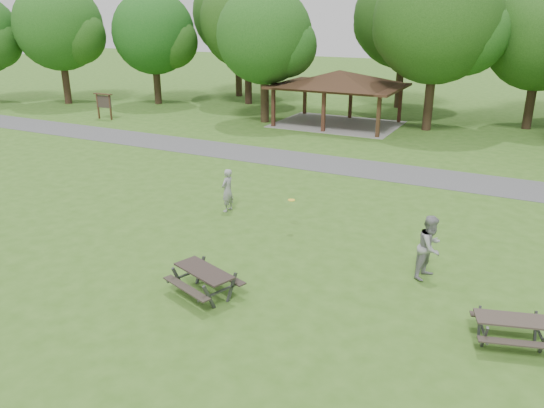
# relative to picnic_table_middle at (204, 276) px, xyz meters

# --- Properties ---
(ground) EXTENTS (160.00, 160.00, 0.00)m
(ground) POSITION_rel_picnic_table_middle_xyz_m (-1.10, 0.36, -0.60)
(ground) COLOR #36621C
(ground) RESTS_ON ground
(asphalt_path) EXTENTS (120.00, 3.20, 0.02)m
(asphalt_path) POSITION_rel_picnic_table_middle_xyz_m (-1.10, 14.36, -0.59)
(asphalt_path) COLOR #4B4B4E
(asphalt_path) RESTS_ON ground
(pavilion) EXTENTS (8.60, 7.01, 3.76)m
(pavilion) POSITION_rel_picnic_table_middle_xyz_m (-5.10, 24.36, 2.47)
(pavilion) COLOR #351C13
(pavilion) RESTS_ON ground
(notice_board) EXTENTS (1.60, 0.30, 1.88)m
(notice_board) POSITION_rel_picnic_table_middle_xyz_m (-21.10, 18.36, 0.71)
(notice_board) COLOR #3D2516
(notice_board) RESTS_ON ground
(tree_row_a) EXTENTS (7.56, 7.20, 9.97)m
(tree_row_a) POSITION_rel_picnic_table_middle_xyz_m (-29.01, 22.39, 5.56)
(tree_row_a) COLOR #311E15
(tree_row_a) RESTS_ON ground
(tree_row_b) EXTENTS (7.14, 6.80, 9.28)m
(tree_row_b) POSITION_rel_picnic_table_middle_xyz_m (-22.02, 25.89, 5.07)
(tree_row_b) COLOR black
(tree_row_b) RESTS_ON ground
(tree_row_c) EXTENTS (8.19, 7.80, 10.67)m
(tree_row_c) POSITION_rel_picnic_table_middle_xyz_m (-15.00, 29.39, 5.94)
(tree_row_c) COLOR black
(tree_row_c) RESTS_ON ground
(tree_row_d) EXTENTS (6.93, 6.60, 9.27)m
(tree_row_d) POSITION_rel_picnic_table_middle_xyz_m (-10.02, 22.89, 5.17)
(tree_row_d) COLOR black
(tree_row_d) RESTS_ON ground
(tree_row_e) EXTENTS (8.40, 8.00, 11.02)m
(tree_row_e) POSITION_rel_picnic_table_middle_xyz_m (1.00, 25.39, 6.18)
(tree_row_e) COLOR #312115
(tree_row_e) RESTS_ON ground
(tree_row_f) EXTENTS (7.35, 7.00, 9.55)m
(tree_row_f) POSITION_rel_picnic_table_middle_xyz_m (6.99, 28.89, 5.24)
(tree_row_f) COLOR black
(tree_row_f) RESTS_ON ground
(tree_deep_a) EXTENTS (8.40, 8.00, 11.38)m
(tree_deep_a) POSITION_rel_picnic_table_middle_xyz_m (-18.00, 32.89, 6.53)
(tree_deep_a) COLOR black
(tree_deep_a) RESTS_ON ground
(tree_deep_b) EXTENTS (8.40, 8.00, 11.13)m
(tree_deep_b) POSITION_rel_picnic_table_middle_xyz_m (-3.00, 33.39, 6.29)
(tree_deep_b) COLOR black
(tree_deep_b) RESTS_ON ground
(picnic_table_middle) EXTENTS (2.26, 2.03, 0.81)m
(picnic_table_middle) POSITION_rel_picnic_table_middle_xyz_m (0.00, 0.00, 0.00)
(picnic_table_middle) COLOR black
(picnic_table_middle) RESTS_ON ground
(picnic_table_far) EXTENTS (1.98, 1.76, 0.73)m
(picnic_table_far) POSITION_rel_picnic_table_middle_xyz_m (7.80, 1.34, -0.06)
(picnic_table_far) COLOR #322A24
(picnic_table_far) RESTS_ON ground
(frisbee_in_flight) EXTENTS (0.32, 0.32, 0.02)m
(frisbee_in_flight) POSITION_rel_picnic_table_middle_xyz_m (0.23, 5.23, 0.62)
(frisbee_in_flight) COLOR yellow
(frisbee_in_flight) RESTS_ON ground
(frisbee_thrower) EXTENTS (0.46, 0.66, 1.74)m
(frisbee_thrower) POSITION_rel_picnic_table_middle_xyz_m (-2.93, 6.03, 0.27)
(frisbee_thrower) COLOR gray
(frisbee_thrower) RESTS_ON ground
(frisbee_catcher) EXTENTS (0.99, 1.13, 1.96)m
(frisbee_catcher) POSITION_rel_picnic_table_middle_xyz_m (5.35, 3.95, 0.38)
(frisbee_catcher) COLOR gray
(frisbee_catcher) RESTS_ON ground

